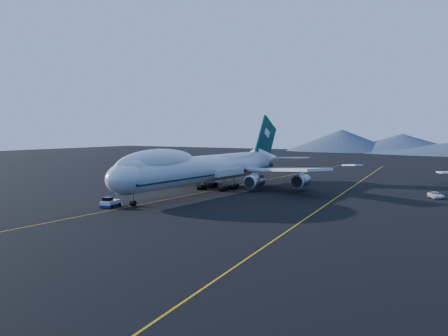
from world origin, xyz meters
The scene contains 6 objects.
ground centered at (0.00, 0.00, 0.00)m, with size 500.00×500.00×0.00m, color black.
taxiway_line_main centered at (0.00, 0.00, 0.01)m, with size 0.25×220.00×0.01m, color #DC9B0C.
taxiway_line_side centered at (30.00, 10.00, 0.01)m, with size 0.25×200.00×0.01m, color #DC9B0C.
boeing_747 centered at (0.00, 0.03, 5.81)m, with size 59.62×72.43×19.37m.
pushback_tug centered at (-3.00, -29.67, 0.62)m, with size 3.48×4.97×1.97m.
service_van centered at (49.56, 16.57, 0.69)m, with size 2.29×4.98×1.38m, color white.
Camera 1 is at (65.81, -100.78, 15.14)m, focal length 40.00 mm.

